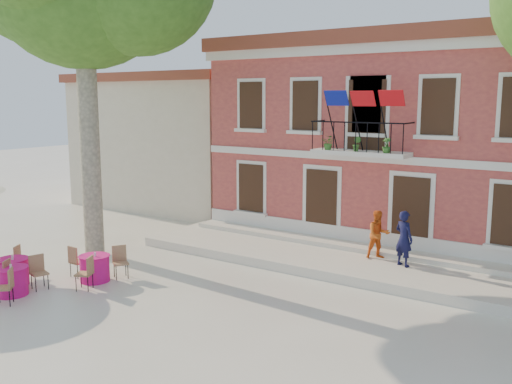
% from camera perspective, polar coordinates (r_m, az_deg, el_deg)
% --- Properties ---
extents(ground, '(90.00, 90.00, 0.00)m').
position_cam_1_polar(ground, '(15.89, -5.13, -9.98)').
color(ground, beige).
rests_on(ground, ground).
extents(main_building, '(13.50, 9.59, 7.50)m').
position_cam_1_polar(main_building, '(22.87, 14.97, 5.35)').
color(main_building, '#C95748').
rests_on(main_building, ground).
extents(neighbor_west, '(9.40, 9.40, 6.40)m').
position_cam_1_polar(neighbor_west, '(29.60, -5.93, 5.36)').
color(neighbor_west, beige).
rests_on(neighbor_west, ground).
extents(terrace, '(14.00, 3.40, 0.30)m').
position_cam_1_polar(terrace, '(18.37, 8.61, -6.87)').
color(terrace, silver).
rests_on(terrace, ground).
extents(pedestrian_navy, '(0.72, 0.60, 1.68)m').
position_cam_1_polar(pedestrian_navy, '(17.53, 14.57, -4.51)').
color(pedestrian_navy, '#0F1034').
rests_on(pedestrian_navy, terrace).
extents(pedestrian_orange, '(0.93, 0.93, 1.52)m').
position_cam_1_polar(pedestrian_orange, '(18.19, 12.13, -4.19)').
color(pedestrian_orange, '#DE5D1A').
rests_on(pedestrian_orange, terrace).
extents(cafe_table_0, '(1.65, 1.87, 0.95)m').
position_cam_1_polar(cafe_table_0, '(17.28, -15.84, -7.22)').
color(cafe_table_0, '#D91459').
rests_on(cafe_table_0, ground).
extents(cafe_table_1, '(1.80, 1.82, 0.95)m').
position_cam_1_polar(cafe_table_1, '(16.85, -23.28, -8.06)').
color(cafe_table_1, '#D91459').
rests_on(cafe_table_1, ground).
extents(cafe_table_2, '(1.40, 1.84, 0.95)m').
position_cam_1_polar(cafe_table_2, '(17.72, -23.12, -7.24)').
color(cafe_table_2, '#D91459').
rests_on(cafe_table_2, ground).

